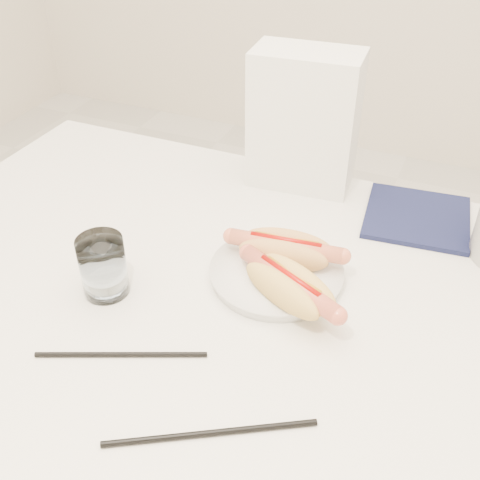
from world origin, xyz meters
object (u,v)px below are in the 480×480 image
at_px(hotdog_right, 290,286).
at_px(water_glass, 103,266).
at_px(table, 241,330).
at_px(hotdog_left, 285,250).
at_px(napkin_box, 304,120).
at_px(plate, 276,274).

height_order(hotdog_right, water_glass, water_glass).
height_order(table, hotdog_left, hotdog_left).
height_order(water_glass, napkin_box, napkin_box).
distance_m(plate, hotdog_right, 0.07).
bearing_deg(plate, water_glass, -150.33).
xyz_separation_m(hotdog_right, napkin_box, (-0.10, 0.34, 0.09)).
relative_size(hotdog_left, hotdog_right, 1.02).
xyz_separation_m(hotdog_right, water_glass, (-0.25, -0.07, 0.01)).
relative_size(plate, water_glass, 2.10).
relative_size(plate, hotdog_left, 1.12).
height_order(table, water_glass, water_glass).
height_order(table, hotdog_right, hotdog_right).
distance_m(hotdog_left, water_glass, 0.26).
xyz_separation_m(plate, hotdog_right, (0.04, -0.05, 0.03)).
xyz_separation_m(plate, water_glass, (-0.22, -0.12, 0.04)).
bearing_deg(hotdog_right, water_glass, -138.16).
xyz_separation_m(hotdog_left, napkin_box, (-0.06, 0.26, 0.09)).
bearing_deg(hotdog_left, hotdog_right, -72.57).
relative_size(plate, hotdog_right, 1.14).
bearing_deg(table, hotdog_right, 10.66).
distance_m(plate, water_glass, 0.25).
bearing_deg(hotdog_left, plate, -105.07).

